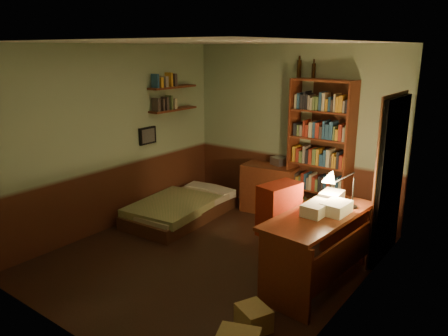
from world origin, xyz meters
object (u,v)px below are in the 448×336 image
Objects in this scene: bed at (181,202)px; office_chair at (291,239)px; mini_stereo at (279,161)px; desk at (317,249)px; desk_lamp at (354,185)px; cardboard_box_b at (254,318)px; bookshelf at (320,153)px; dresser at (270,189)px.

office_chair is at bearing -17.23° from bed.
mini_stereo reaches higher than desk.
desk is 0.81m from desk_lamp.
cardboard_box_b is at bearing -90.57° from desk.
office_chair reaches higher than cardboard_box_b.
desk is at bearing 14.73° from office_chair.
cardboard_box_b is at bearing -69.26° from bookshelf.
dresser is 1.64× the size of desk_lamp.
cardboard_box_b is at bearing -92.23° from desk_lamp.
desk is at bearing -52.15° from dresser.
bookshelf reaches higher than dresser.
office_chair is 1.18m from cardboard_box_b.
desk is 2.91× the size of desk_lamp.
desk is 4.97× the size of cardboard_box_b.
mini_stereo is at bearing 135.70° from desk.
desk_lamp is at bearing -16.47° from mini_stereo.
cardboard_box_b is (-0.10, -1.12, -0.30)m from desk.
dresser is at bearing 139.27° from desk.
office_chair is at bearing -34.69° from mini_stereo.
mini_stereo is at bearing 151.61° from desk_lamp.
cardboard_box_b is (1.45, -2.68, -0.27)m from dresser.
cardboard_box_b is (2.41, -1.64, -0.15)m from bed.
mini_stereo is at bearing -176.18° from bookshelf.
dresser is 2.00m from office_chair.
desk is at bearing -27.80° from mini_stereo.
office_chair is at bearing -173.22° from desk.
desk is at bearing -57.79° from bookshelf.
bed is at bearing -139.98° from bookshelf.
bookshelf reaches higher than desk.
desk_lamp is (1.68, -1.29, 0.25)m from mini_stereo.
desk_lamp is (0.20, 0.40, 0.67)m from desk.
cardboard_box_b is at bearing -37.82° from bed.
dresser is 0.41× the size of bookshelf.
bed is 7.70× the size of mini_stereo.
mini_stereo is 2.09m from office_chair.
bookshelf is 6.92× the size of cardboard_box_b.
desk_lamp is (1.75, -1.16, 0.70)m from dresser.
bed is 5.68× the size of cardboard_box_b.
mini_stereo is at bearing 52.87° from dresser.
desk_lamp reaches higher than dresser.
desk_lamp is 1.71× the size of cardboard_box_b.
desk is at bearing 84.93° from cardboard_box_b.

